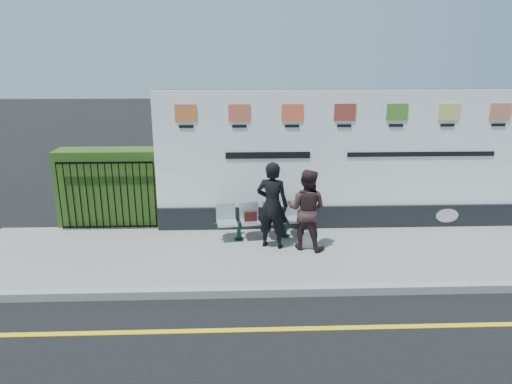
% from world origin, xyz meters
% --- Properties ---
extents(ground, '(80.00, 80.00, 0.00)m').
position_xyz_m(ground, '(0.00, 0.00, 0.00)').
color(ground, black).
extents(pavement, '(14.00, 3.00, 0.12)m').
position_xyz_m(pavement, '(0.00, 2.50, 0.06)').
color(pavement, gray).
rests_on(pavement, ground).
extents(kerb, '(14.00, 0.18, 0.14)m').
position_xyz_m(kerb, '(0.00, 1.00, 0.07)').
color(kerb, gray).
rests_on(kerb, ground).
extents(yellow_line, '(14.00, 0.10, 0.01)m').
position_xyz_m(yellow_line, '(0.00, 0.00, 0.00)').
color(yellow_line, yellow).
rests_on(yellow_line, ground).
extents(billboard, '(8.00, 0.30, 3.00)m').
position_xyz_m(billboard, '(0.50, 3.85, 1.42)').
color(billboard, black).
rests_on(billboard, pavement).
extents(hedge, '(2.35, 0.70, 1.70)m').
position_xyz_m(hedge, '(-4.58, 4.30, 0.97)').
color(hedge, '#2E4F17').
rests_on(hedge, pavement).
extents(railing, '(2.05, 0.06, 1.54)m').
position_xyz_m(railing, '(-4.58, 3.85, 0.89)').
color(railing, black).
rests_on(railing, pavement).
extents(bench, '(1.93, 0.74, 0.40)m').
position_xyz_m(bench, '(-1.25, 3.20, 0.32)').
color(bench, silver).
rests_on(bench, pavement).
extents(woman_left, '(0.73, 0.60, 1.74)m').
position_xyz_m(woman_left, '(-1.07, 2.74, 0.99)').
color(woman_left, black).
rests_on(woman_left, pavement).
extents(woman_right, '(0.96, 0.88, 1.61)m').
position_xyz_m(woman_right, '(-0.41, 2.65, 0.92)').
color(woman_right, '#322121').
rests_on(woman_right, pavement).
extents(handbag_brown, '(0.26, 0.14, 0.20)m').
position_xyz_m(handbag_brown, '(-1.49, 3.17, 0.62)').
color(handbag_brown, black).
rests_on(handbag_brown, bench).
extents(carrier_bag_white, '(0.31, 0.18, 0.31)m').
position_xyz_m(carrier_bag_white, '(-0.39, 2.71, 0.27)').
color(carrier_bag_white, white).
rests_on(carrier_bag_white, pavement).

